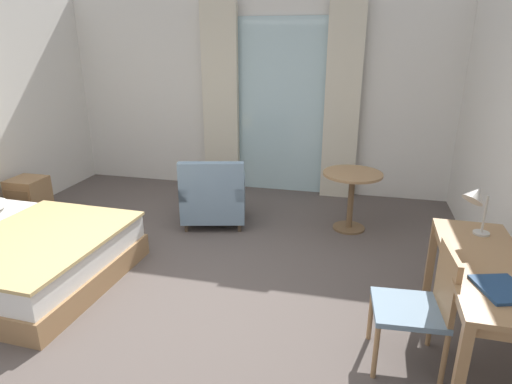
{
  "coord_description": "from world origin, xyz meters",
  "views": [
    {
      "loc": [
        1.51,
        -3.04,
        2.18
      ],
      "look_at": [
        0.66,
        0.48,
        0.89
      ],
      "focal_mm": 30.3,
      "sensor_mm": 36.0,
      "label": 1
    }
  ],
  "objects_px": {
    "nightstand": "(29,198)",
    "desk_lamp": "(477,198)",
    "desk_chair": "(423,302)",
    "armchair_by_window": "(214,198)",
    "writing_desk": "(486,276)",
    "round_cafe_table": "(352,188)",
    "bed": "(7,253)",
    "closed_book": "(502,289)"
  },
  "relations": [
    {
      "from": "nightstand",
      "to": "round_cafe_table",
      "type": "height_order",
      "value": "round_cafe_table"
    },
    {
      "from": "writing_desk",
      "to": "armchair_by_window",
      "type": "xyz_separation_m",
      "value": [
        -2.57,
        1.86,
        -0.34
      ]
    },
    {
      "from": "desk_chair",
      "to": "round_cafe_table",
      "type": "relative_size",
      "value": 1.25
    },
    {
      "from": "bed",
      "to": "nightstand",
      "type": "bearing_deg",
      "value": 122.9
    },
    {
      "from": "writing_desk",
      "to": "armchair_by_window",
      "type": "distance_m",
      "value": 3.19
    },
    {
      "from": "round_cafe_table",
      "to": "bed",
      "type": "bearing_deg",
      "value": -148.5
    },
    {
      "from": "closed_book",
      "to": "round_cafe_table",
      "type": "relative_size",
      "value": 0.44
    },
    {
      "from": "bed",
      "to": "closed_book",
      "type": "distance_m",
      "value": 4.12
    },
    {
      "from": "closed_book",
      "to": "desk_lamp",
      "type": "bearing_deg",
      "value": 74.98
    },
    {
      "from": "desk_chair",
      "to": "armchair_by_window",
      "type": "bearing_deg",
      "value": 137.48
    },
    {
      "from": "bed",
      "to": "closed_book",
      "type": "bearing_deg",
      "value": -7.42
    },
    {
      "from": "armchair_by_window",
      "to": "desk_lamp",
      "type": "bearing_deg",
      "value": -29.91
    },
    {
      "from": "desk_lamp",
      "to": "armchair_by_window",
      "type": "height_order",
      "value": "desk_lamp"
    },
    {
      "from": "nightstand",
      "to": "desk_chair",
      "type": "bearing_deg",
      "value": -19.78
    },
    {
      "from": "desk_chair",
      "to": "round_cafe_table",
      "type": "distance_m",
      "value": 2.3
    },
    {
      "from": "bed",
      "to": "desk_chair",
      "type": "xyz_separation_m",
      "value": [
        3.67,
        -0.32,
        0.23
      ]
    },
    {
      "from": "writing_desk",
      "to": "armchair_by_window",
      "type": "bearing_deg",
      "value": 144.06
    },
    {
      "from": "desk_lamp",
      "to": "closed_book",
      "type": "distance_m",
      "value": 0.81
    },
    {
      "from": "nightstand",
      "to": "desk_lamp",
      "type": "bearing_deg",
      "value": -12.6
    },
    {
      "from": "desk_lamp",
      "to": "closed_book",
      "type": "bearing_deg",
      "value": -88.25
    },
    {
      "from": "desk_chair",
      "to": "desk_lamp",
      "type": "bearing_deg",
      "value": 55.94
    },
    {
      "from": "desk_lamp",
      "to": "nightstand",
      "type": "bearing_deg",
      "value": 167.4
    },
    {
      "from": "nightstand",
      "to": "desk_chair",
      "type": "xyz_separation_m",
      "value": [
        4.52,
        -1.63,
        0.23
      ]
    },
    {
      "from": "closed_book",
      "to": "nightstand",
      "type": "bearing_deg",
      "value": 142.67
    },
    {
      "from": "nightstand",
      "to": "desk_lamp",
      "type": "xyz_separation_m",
      "value": [
        4.88,
        -1.09,
        0.82
      ]
    },
    {
      "from": "writing_desk",
      "to": "round_cafe_table",
      "type": "xyz_separation_m",
      "value": [
        -0.93,
        2.1,
        -0.15
      ]
    },
    {
      "from": "writing_desk",
      "to": "desk_chair",
      "type": "xyz_separation_m",
      "value": [
        -0.39,
        -0.13,
        -0.18
      ]
    },
    {
      "from": "nightstand",
      "to": "closed_book",
      "type": "xyz_separation_m",
      "value": [
        4.9,
        -1.84,
        0.52
      ]
    },
    {
      "from": "desk_chair",
      "to": "desk_lamp",
      "type": "xyz_separation_m",
      "value": [
        0.36,
        0.54,
        0.59
      ]
    },
    {
      "from": "nightstand",
      "to": "armchair_by_window",
      "type": "bearing_deg",
      "value": 8.92
    },
    {
      "from": "nightstand",
      "to": "writing_desk",
      "type": "height_order",
      "value": "writing_desk"
    },
    {
      "from": "desk_chair",
      "to": "closed_book",
      "type": "xyz_separation_m",
      "value": [
        0.38,
        -0.21,
        0.29
      ]
    },
    {
      "from": "nightstand",
      "to": "armchair_by_window",
      "type": "height_order",
      "value": "armchair_by_window"
    },
    {
      "from": "bed",
      "to": "armchair_by_window",
      "type": "xyz_separation_m",
      "value": [
        1.5,
        1.68,
        0.08
      ]
    },
    {
      "from": "desk_chair",
      "to": "desk_lamp",
      "type": "height_order",
      "value": "desk_lamp"
    },
    {
      "from": "desk_lamp",
      "to": "bed",
      "type": "bearing_deg",
      "value": -176.88
    },
    {
      "from": "desk_lamp",
      "to": "closed_book",
      "type": "relative_size",
      "value": 1.44
    },
    {
      "from": "desk_chair",
      "to": "nightstand",
      "type": "bearing_deg",
      "value": 160.22
    },
    {
      "from": "desk_chair",
      "to": "armchair_by_window",
      "type": "xyz_separation_m",
      "value": [
        -2.17,
        1.99,
        -0.15
      ]
    },
    {
      "from": "armchair_by_window",
      "to": "writing_desk",
      "type": "bearing_deg",
      "value": -35.94
    },
    {
      "from": "nightstand",
      "to": "closed_book",
      "type": "relative_size",
      "value": 1.68
    },
    {
      "from": "nightstand",
      "to": "closed_book",
      "type": "bearing_deg",
      "value": -20.56
    }
  ]
}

